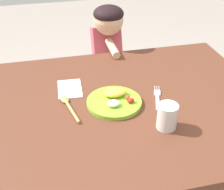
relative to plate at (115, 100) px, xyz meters
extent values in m
cube|color=#582F1F|center=(0.05, -0.01, -0.03)|extent=(1.28, 0.99, 0.04)
cube|color=brown|center=(-0.49, 0.39, -0.41)|extent=(0.06, 0.06, 0.72)
cube|color=brown|center=(0.58, 0.39, -0.41)|extent=(0.06, 0.06, 0.72)
cylinder|color=#82C32E|center=(0.00, 0.00, -0.01)|extent=(0.24, 0.24, 0.02)
ellipsoid|color=yellow|center=(0.01, 0.03, 0.02)|extent=(0.10, 0.06, 0.03)
ellipsoid|color=red|center=(0.06, -0.04, 0.01)|extent=(0.04, 0.03, 0.02)
ellipsoid|color=red|center=(0.05, -0.01, 0.01)|extent=(0.02, 0.03, 0.02)
ellipsoid|color=silver|center=(-0.01, -0.04, 0.01)|extent=(0.05, 0.05, 0.02)
cube|color=silver|center=(0.18, -0.04, -0.01)|extent=(0.05, 0.11, 0.01)
cube|color=silver|center=(0.21, 0.03, -0.01)|extent=(0.04, 0.05, 0.01)
cylinder|color=silver|center=(0.23, 0.06, -0.01)|extent=(0.01, 0.04, 0.00)
cylinder|color=silver|center=(0.22, 0.07, -0.01)|extent=(0.01, 0.04, 0.00)
cylinder|color=silver|center=(0.21, 0.07, -0.01)|extent=(0.01, 0.04, 0.00)
cylinder|color=tan|center=(-0.19, -0.03, -0.01)|extent=(0.05, 0.15, 0.01)
ellipsoid|color=tan|center=(-0.21, 0.07, -0.01)|extent=(0.05, 0.07, 0.01)
cylinder|color=silver|center=(0.16, -0.20, 0.04)|extent=(0.08, 0.08, 0.10)
cube|color=#49386A|center=(0.11, 0.70, -0.50)|extent=(0.19, 0.13, 0.54)
cube|color=#CC4C59|center=(0.11, 0.65, -0.09)|extent=(0.17, 0.21, 0.33)
sphere|color=#D8A884|center=(0.11, 0.60, 0.13)|extent=(0.17, 0.17, 0.17)
ellipsoid|color=black|center=(0.11, 0.60, 0.17)|extent=(0.17, 0.17, 0.09)
cylinder|color=#D8A884|center=(0.11, 0.50, 0.01)|extent=(0.04, 0.20, 0.04)
cube|color=white|center=(-0.18, 0.16, -0.01)|extent=(0.12, 0.17, 0.00)
camera|label=1|loc=(-0.26, -1.07, 0.76)|focal=49.74mm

